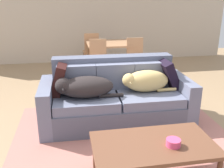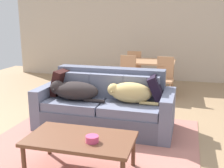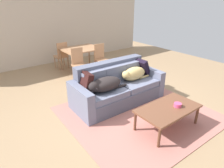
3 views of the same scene
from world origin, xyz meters
The scene contains 14 objects.
ground_plane centered at (0.00, 0.00, 0.00)m, with size 10.00×10.00×0.00m, color #A1805C.
back_partition centered at (0.00, 4.00, 1.35)m, with size 8.00×0.12×2.70m, color beige.
area_rug centered at (-0.02, -0.61, 0.01)m, with size 2.90×2.73×0.01m, color #BA7366.
couch centered at (-0.02, 0.13, 0.36)m, with size 2.18×0.96×0.94m.
dog_on_left_cushion centered at (-0.49, -0.04, 0.63)m, with size 0.92×0.41×0.29m.
dog_on_right_cushion centered at (0.39, 0.02, 0.64)m, with size 0.79×0.32×0.31m.
throw_pillow_by_left_arm centered at (-0.82, 0.20, 0.68)m, with size 0.13×0.44×0.44m, color black.
throw_pillow_by_right_arm centered at (0.79, 0.17, 0.68)m, with size 0.13×0.44×0.44m, color black.
coffee_table centered at (0.09, -1.26, 0.39)m, with size 1.21×0.67×0.43m.
bowl_on_coffee_table centered at (0.26, -1.34, 0.47)m, with size 0.14×0.14×0.07m, color #EA4C7F.
dining_table centered at (0.37, 2.52, 0.69)m, with size 1.19×0.95×0.76m.
dining_chair_near_left centered at (-0.05, 1.92, 0.51)m, with size 0.44×0.44×0.94m.
dining_chair_near_right centered at (0.77, 1.96, 0.51)m, with size 0.43×0.43×0.93m.
dining_chair_far_left centered at (-0.08, 3.09, 0.50)m, with size 0.41×0.41×0.92m.
Camera 3 is at (-2.63, -3.14, 2.33)m, focal length 31.52 mm.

